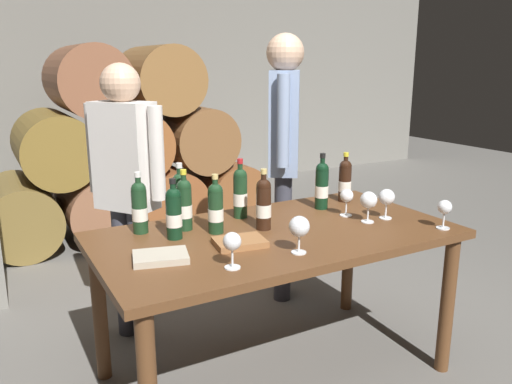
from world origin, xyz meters
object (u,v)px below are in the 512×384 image
wine_glass_2 (369,201)px  wine_bottle_6 (139,207)px  wine_glass_3 (232,243)px  wine_bottle_4 (184,204)px  wine_glass_1 (387,198)px  wine_bottle_5 (264,203)px  wine_bottle_8 (240,192)px  dining_table (276,250)px  sommelier_presenting (284,143)px  wine_glass_4 (347,197)px  wine_bottle_7 (174,213)px  leather_ledger (161,257)px  wine_bottle_3 (345,180)px  wine_glass_5 (299,227)px  wine_bottle_2 (216,208)px  taster_seated_left (126,180)px  tasting_notebook (240,242)px  wine_bottle_0 (180,198)px  wine_glass_0 (445,208)px  wine_bottle_1 (322,185)px

wine_glass_2 → wine_bottle_6: bearing=159.4°
wine_glass_3 → wine_bottle_4: bearing=88.5°
wine_glass_1 → wine_bottle_5: bearing=166.2°
wine_bottle_8 → wine_glass_2: wine_bottle_8 is taller
dining_table → wine_bottle_5: size_ratio=5.74×
wine_glass_3 → sommelier_presenting: bearing=49.7°
wine_glass_4 → wine_bottle_8: bearing=153.8°
wine_bottle_7 → leather_ledger: wine_bottle_7 is taller
wine_bottle_3 → leather_ledger: bearing=-163.4°
wine_glass_1 → wine_glass_3: bearing=-168.1°
wine_bottle_4 → wine_bottle_8: (0.32, 0.05, 0.01)m
wine_bottle_5 → wine_glass_3: wine_bottle_5 is taller
wine_glass_5 → wine_bottle_8: bearing=88.0°
wine_bottle_3 → wine_bottle_2: bearing=-170.0°
dining_table → wine_bottle_7: size_ratio=6.06×
dining_table → taster_seated_left: (-0.51, 0.72, 0.25)m
tasting_notebook → wine_glass_4: bearing=19.1°
dining_table → wine_bottle_8: wine_bottle_8 is taller
wine_bottle_4 → wine_bottle_7: 0.13m
wine_bottle_5 → wine_glass_5: wine_bottle_5 is taller
wine_bottle_0 → wine_bottle_5: size_ratio=1.04×
wine_bottle_3 → wine_glass_0: size_ratio=2.00×
wine_glass_1 → wine_glass_5: bearing=-163.7°
wine_bottle_2 → leather_ledger: 0.42m
wine_bottle_6 → sommelier_presenting: (1.08, 0.45, 0.16)m
wine_bottle_7 → wine_bottle_1: bearing=5.2°
wine_glass_1 → wine_glass_4: size_ratio=1.08×
wine_glass_1 → wine_bottle_3: bearing=85.6°
wine_glass_5 → dining_table: bearing=77.6°
wine_bottle_4 → sommelier_presenting: 1.02m
wine_bottle_0 → wine_bottle_4: wine_bottle_0 is taller
taster_seated_left → wine_bottle_1: bearing=-28.0°
dining_table → wine_bottle_4: bearing=146.8°
wine_glass_1 → sommelier_presenting: (-0.09, 0.84, 0.17)m
wine_glass_4 → wine_bottle_6: bearing=166.0°
wine_glass_5 → wine_glass_1: bearing=16.3°
dining_table → wine_glass_4: wine_glass_4 is taller
wine_bottle_4 → wine_bottle_5: bearing=-27.9°
leather_ledger → wine_bottle_5: bearing=29.2°
wine_bottle_1 → dining_table: bearing=-152.2°
dining_table → wine_bottle_8: (-0.04, 0.29, 0.22)m
wine_glass_4 → wine_glass_0: bearing=-55.1°
wine_glass_3 → leather_ledger: bearing=135.6°
wine_bottle_2 → taster_seated_left: taster_seated_left is taller
wine_glass_1 → tasting_notebook: wine_glass_1 is taller
wine_bottle_7 → wine_bottle_2: bearing=-5.0°
wine_bottle_3 → taster_seated_left: size_ratio=0.19×
wine_glass_1 → wine_glass_3: 1.01m
wine_bottle_3 → tasting_notebook: bearing=-157.2°
wine_bottle_1 → sommelier_presenting: bearing=80.9°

